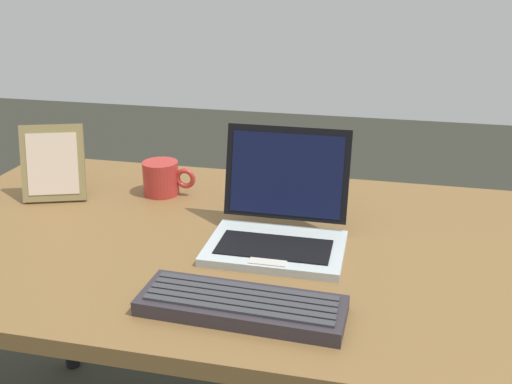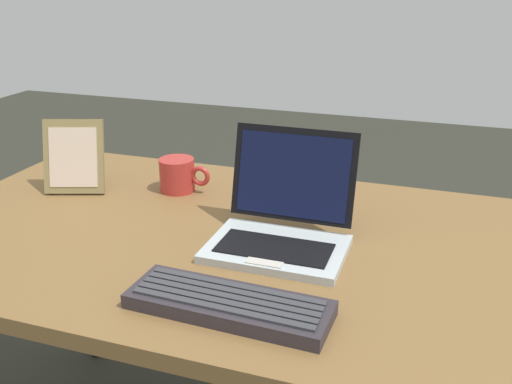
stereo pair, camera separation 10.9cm
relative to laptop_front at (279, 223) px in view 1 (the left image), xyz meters
The scene contains 5 objects.
desk 0.11m from the laptop_front, 138.67° to the left, with size 1.61×0.82×0.72m.
laptop_front is the anchor object (origin of this frame).
external_keyboard 0.27m from the laptop_front, 93.50° to the right, with size 0.35×0.13×0.03m.
photo_frame 0.59m from the laptop_front, 167.91° to the left, with size 0.16×0.11×0.18m.
coffee_mug 0.40m from the laptop_front, 147.93° to the left, with size 0.13×0.09×0.08m.
Camera 1 is at (0.20, -1.07, 1.26)m, focal length 40.68 mm.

